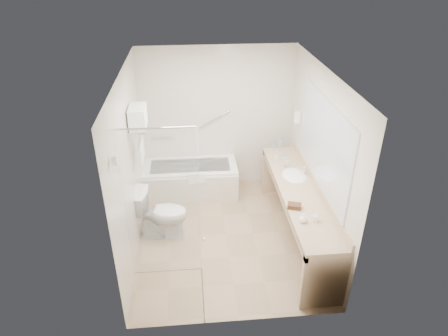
{
  "coord_description": "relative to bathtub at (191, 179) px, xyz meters",
  "views": [
    {
      "loc": [
        -0.46,
        -4.79,
        3.86
      ],
      "look_at": [
        0.0,
        0.3,
        1.0
      ],
      "focal_mm": 32.0,
      "sensor_mm": 36.0,
      "label": 1
    }
  ],
  "objects": [
    {
      "name": "sink",
      "position": [
        1.55,
        -0.99,
        0.54
      ],
      "size": [
        0.4,
        0.52,
        0.14
      ],
      "primitive_type": "ellipsoid",
      "color": "white",
      "rests_on": "vanity_counter"
    },
    {
      "name": "wall_right",
      "position": [
        1.8,
        -1.24,
        0.97
      ],
      "size": [
        0.1,
        3.2,
        2.5
      ],
      "primitive_type": "cube",
      "color": "beige",
      "rests_on": "ground"
    },
    {
      "name": "water_bottle_left",
      "position": [
        1.51,
        -0.14,
        0.68
      ],
      "size": [
        0.07,
        0.07,
        0.22
      ],
      "rotation": [
        0.0,
        0.0,
        0.41
      ],
      "color": "silver",
      "rests_on": "vanity_counter"
    },
    {
      "name": "wall_back",
      "position": [
        0.5,
        0.36,
        0.97
      ],
      "size": [
        2.6,
        0.1,
        2.5
      ],
      "primitive_type": "cube",
      "color": "beige",
      "rests_on": "ground"
    },
    {
      "name": "wall_front",
      "position": [
        0.5,
        -2.84,
        0.97
      ],
      "size": [
        2.6,
        0.1,
        2.5
      ],
      "primitive_type": "cube",
      "color": "beige",
      "rests_on": "ground"
    },
    {
      "name": "ceiling",
      "position": [
        0.5,
        -1.24,
        2.22
      ],
      "size": [
        2.6,
        3.2,
        0.1
      ],
      "primitive_type": "cube",
      "color": "white",
      "rests_on": "wall_back"
    },
    {
      "name": "towel_shelf",
      "position": [
        -0.67,
        -0.89,
        1.48
      ],
      "size": [
        0.24,
        0.55,
        0.81
      ],
      "color": "silver",
      "rests_on": "wall_left"
    },
    {
      "name": "toilet",
      "position": [
        -0.45,
        -1.13,
        0.11
      ],
      "size": [
        0.83,
        0.54,
        0.77
      ],
      "primitive_type": "imported",
      "rotation": [
        0.0,
        0.0,
        1.43
      ],
      "color": "white",
      "rests_on": "floor"
    },
    {
      "name": "water_bottle_mid",
      "position": [
        1.45,
        -0.72,
        0.67
      ],
      "size": [
        0.07,
        0.07,
        0.22
      ],
      "rotation": [
        0.0,
        0.0,
        -0.05
      ],
      "color": "silver",
      "rests_on": "vanity_counter"
    },
    {
      "name": "hairdryer_unit",
      "position": [
        1.75,
        -0.19,
        1.17
      ],
      "size": [
        0.08,
        0.1,
        0.18
      ],
      "primitive_type": "cube",
      "color": "white",
      "rests_on": "wall_right"
    },
    {
      "name": "shower_enclosure",
      "position": [
        -0.13,
        -2.16,
        0.79
      ],
      "size": [
        0.96,
        0.91,
        2.11
      ],
      "color": "silver",
      "rests_on": "floor"
    },
    {
      "name": "soap_bottle_b",
      "position": [
        1.38,
        -2.13,
        0.62
      ],
      "size": [
        0.12,
        0.14,
        0.1
      ],
      "primitive_type": "imported",
      "rotation": [
        0.0,
        0.0,
        0.17
      ],
      "color": "white",
      "rests_on": "vanity_counter"
    },
    {
      "name": "water_bottle_right",
      "position": [
        1.4,
        -0.14,
        0.65
      ],
      "size": [
        0.05,
        0.05,
        0.17
      ],
      "rotation": [
        0.0,
        0.0,
        -0.39
      ],
      "color": "silver",
      "rests_on": "vanity_counter"
    },
    {
      "name": "bathtub",
      "position": [
        0.0,
        0.0,
        0.0
      ],
      "size": [
        1.6,
        0.73,
        0.59
      ],
      "color": "white",
      "rests_on": "floor"
    },
    {
      "name": "grab_bar_short",
      "position": [
        -0.45,
        0.32,
        0.67
      ],
      "size": [
        0.4,
        0.03,
        0.03
      ],
      "primitive_type": "cylinder",
      "rotation": [
        0.0,
        1.57,
        0.0
      ],
      "color": "silver",
      "rests_on": "wall_back"
    },
    {
      "name": "wall_left",
      "position": [
        -0.8,
        -1.24,
        0.97
      ],
      "size": [
        0.1,
        3.2,
        2.5
      ],
      "primitive_type": "cube",
      "color": "beige",
      "rests_on": "ground"
    },
    {
      "name": "drinking_glass_near",
      "position": [
        1.37,
        -0.52,
        0.62
      ],
      "size": [
        0.08,
        0.08,
        0.09
      ],
      "primitive_type": "cylinder",
      "rotation": [
        0.0,
        0.0,
        -0.11
      ],
      "color": "silver",
      "rests_on": "vanity_counter"
    },
    {
      "name": "soap_bottle_a",
      "position": [
        1.54,
        -2.13,
        0.6
      ],
      "size": [
        0.09,
        0.13,
        0.06
      ],
      "primitive_type": "imported",
      "rotation": [
        0.0,
        0.0,
        -0.35
      ],
      "color": "white",
      "rests_on": "vanity_counter"
    },
    {
      "name": "drinking_glass_far",
      "position": [
        1.5,
        -0.7,
        0.62
      ],
      "size": [
        0.09,
        0.09,
        0.09
      ],
      "primitive_type": "cylinder",
      "rotation": [
        0.0,
        0.0,
        0.42
      ],
      "color": "silver",
      "rests_on": "vanity_counter"
    },
    {
      "name": "grab_bar_long",
      "position": [
        0.45,
        0.32,
        0.97
      ],
      "size": [
        0.53,
        0.03,
        0.33
      ],
      "primitive_type": "cylinder",
      "rotation": [
        0.0,
        1.05,
        0.0
      ],
      "color": "silver",
      "rests_on": "wall_back"
    },
    {
      "name": "vanity_counter",
      "position": [
        1.52,
        -1.39,
        0.36
      ],
      "size": [
        0.55,
        2.7,
        0.95
      ],
      "color": "tan",
      "rests_on": "floor"
    },
    {
      "name": "mirror",
      "position": [
        1.79,
        -1.39,
        1.27
      ],
      "size": [
        0.02,
        2.0,
        1.2
      ],
      "primitive_type": "cube",
      "color": "silver",
      "rests_on": "wall_right"
    },
    {
      "name": "amenity_basket",
      "position": [
        1.34,
        -1.82,
        0.6
      ],
      "size": [
        0.2,
        0.17,
        0.06
      ],
      "primitive_type": "cube",
      "rotation": [
        0.0,
        0.0,
        -0.31
      ],
      "color": "#4E2F1C",
      "rests_on": "vanity_counter"
    },
    {
      "name": "floor",
      "position": [
        0.5,
        -1.24,
        -0.28
      ],
      "size": [
        3.2,
        3.2,
        0.0
      ],
      "primitive_type": "plane",
      "color": "#A28364",
      "rests_on": "ground"
    },
    {
      "name": "faucet",
      "position": [
        1.7,
        -0.99,
        0.65
      ],
      "size": [
        0.03,
        0.03,
        0.14
      ],
      "primitive_type": "cylinder",
      "color": "silver",
      "rests_on": "vanity_counter"
    }
  ]
}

